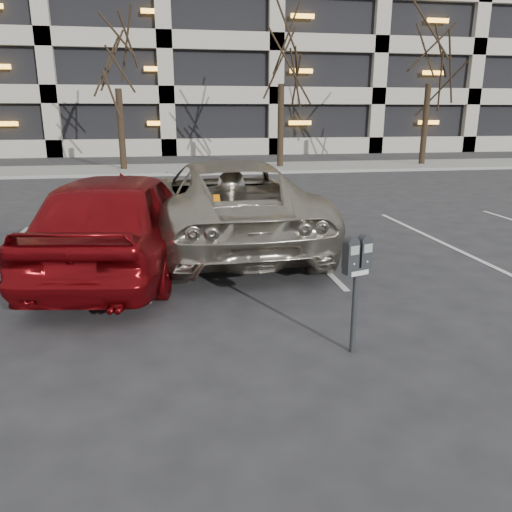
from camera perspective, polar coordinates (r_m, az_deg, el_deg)
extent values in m
plane|color=#28282B|center=(7.21, -0.99, -3.91)|extent=(140.00, 140.00, 0.00)
cube|color=gray|center=(22.85, -7.22, 9.85)|extent=(80.00, 4.00, 0.12)
cube|color=silver|center=(9.34, -11.70, 0.45)|extent=(0.10, 5.20, 0.00)
cube|color=silver|center=(9.64, 5.16, 1.21)|extent=(0.10, 5.20, 0.00)
cube|color=silver|center=(10.70, 19.83, 1.79)|extent=(0.10, 5.20, 0.00)
cube|color=black|center=(43.24, 8.70, 24.53)|extent=(49.92, 19.20, 18.00)
cylinder|color=black|center=(22.80, -15.14, 13.63)|extent=(0.28, 0.28, 3.46)
cylinder|color=black|center=(23.26, 2.83, 14.49)|extent=(0.28, 0.28, 3.71)
cylinder|color=black|center=(25.70, 18.73, 13.91)|extent=(0.28, 0.28, 3.78)
cylinder|color=black|center=(5.35, 11.14, -6.36)|extent=(0.06, 0.06, 0.90)
cube|color=black|center=(5.19, 11.42, -1.55)|extent=(0.32, 0.19, 0.06)
cube|color=silver|center=(5.15, 11.79, -1.93)|extent=(0.21, 0.08, 0.05)
cube|color=gray|center=(5.03, 11.26, 0.62)|extent=(0.10, 0.04, 0.09)
cube|color=gray|center=(5.13, 12.73, 0.85)|extent=(0.10, 0.04, 0.09)
imported|color=#A69E8D|center=(9.53, -3.30, 6.09)|extent=(2.94, 6.01, 1.64)
cube|color=orange|center=(8.37, -4.99, 10.38)|extent=(0.10, 0.20, 0.01)
imported|color=maroon|center=(8.19, -15.21, 3.97)|extent=(2.71, 5.11, 1.66)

